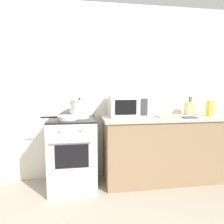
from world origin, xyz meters
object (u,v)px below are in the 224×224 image
at_px(frying_pan, 67,118).
at_px(microwave, 127,106).
at_px(cutting_board, 169,116).
at_px(stove, 73,153).
at_px(stock_pot, 80,109).
at_px(oven_mitt, 189,117).
at_px(knife_block, 190,108).
at_px(pasta_box, 210,108).

height_order(frying_pan, microwave, microwave).
bearing_deg(cutting_board, stove, -179.95).
height_order(stock_pot, frying_pan, stock_pot).
relative_size(stove, frying_pan, 2.02).
xyz_separation_m(cutting_board, oven_mitt, (0.21, -0.16, -0.00)).
relative_size(cutting_board, oven_mitt, 2.00).
height_order(microwave, knife_block, microwave).
xyz_separation_m(microwave, oven_mitt, (0.79, -0.24, -0.14)).
xyz_separation_m(stock_pot, frying_pan, (-0.16, -0.11, -0.10)).
distance_m(stove, microwave, 0.97).
bearing_deg(knife_block, oven_mitt, -120.44).
height_order(stove, frying_pan, frying_pan).
distance_m(pasta_box, oven_mitt, 0.43).
bearing_deg(pasta_box, knife_block, 141.80).
distance_m(stock_pot, microwave, 0.65).
bearing_deg(knife_block, pasta_box, -38.20).
height_order(stock_pot, oven_mitt, stock_pot).
bearing_deg(pasta_box, stove, 179.14).
relative_size(frying_pan, microwave, 0.91).
bearing_deg(frying_pan, oven_mitt, -3.76).
bearing_deg(oven_mitt, knife_block, 59.56).
distance_m(stove, oven_mitt, 1.62).
bearing_deg(stock_pot, cutting_board, -2.77).
bearing_deg(stove, pasta_box, -0.86).
xyz_separation_m(stove, oven_mitt, (1.54, -0.16, 0.47)).
bearing_deg(oven_mitt, frying_pan, 176.24).
height_order(cutting_board, knife_block, knife_block).
height_order(knife_block, pasta_box, knife_block).
relative_size(stove, pasta_box, 4.18).
bearing_deg(microwave, knife_block, 3.67).
bearing_deg(oven_mitt, cutting_board, 143.30).
bearing_deg(stove, microwave, 6.04).
xyz_separation_m(stove, cutting_board, (1.32, 0.00, 0.47)).
xyz_separation_m(pasta_box, oven_mitt, (-0.39, -0.13, -0.10)).
bearing_deg(microwave, cutting_board, -7.72).
xyz_separation_m(stock_pot, knife_block, (1.61, 0.08, -0.03)).
height_order(frying_pan, oven_mitt, frying_pan).
height_order(frying_pan, cutting_board, frying_pan).
height_order(knife_block, oven_mitt, knife_block).
xyz_separation_m(stock_pot, microwave, (0.65, 0.02, 0.03)).
bearing_deg(knife_block, stove, -175.29).
bearing_deg(stock_pot, oven_mitt, -8.67).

